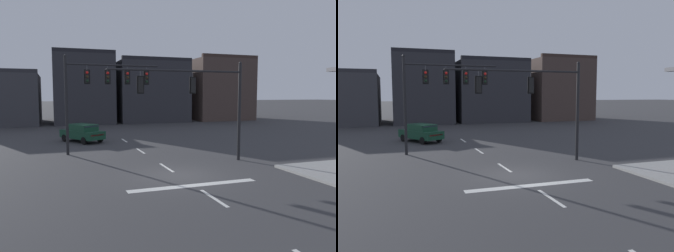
% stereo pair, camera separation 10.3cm
% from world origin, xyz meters
% --- Properties ---
extents(ground_plane, '(400.00, 400.00, 0.00)m').
position_xyz_m(ground_plane, '(0.00, 0.00, 0.00)').
color(ground_plane, '#353538').
extents(stop_bar_paint, '(6.40, 0.50, 0.01)m').
position_xyz_m(stop_bar_paint, '(0.00, -2.00, 0.00)').
color(stop_bar_paint, silver).
rests_on(stop_bar_paint, ground).
extents(lane_centreline, '(0.16, 26.40, 0.01)m').
position_xyz_m(lane_centreline, '(0.00, 2.00, 0.00)').
color(lane_centreline, silver).
rests_on(lane_centreline, ground).
extents(signal_mast_near_side, '(8.56, 0.43, 6.32)m').
position_xyz_m(signal_mast_near_side, '(2.56, 2.69, 4.27)').
color(signal_mast_near_side, black).
rests_on(signal_mast_near_side, ground).
extents(signal_mast_far_side, '(6.72, 0.41, 6.98)m').
position_xyz_m(signal_mast_far_side, '(-2.96, 8.15, 4.88)').
color(signal_mast_far_side, black).
rests_on(signal_mast_far_side, ground).
extents(car_lot_nearside, '(3.81, 4.70, 1.61)m').
position_xyz_m(car_lot_nearside, '(-3.73, 14.33, 0.86)').
color(car_lot_nearside, '#143D28').
rests_on(car_lot_nearside, ground).
extents(building_row, '(42.68, 12.98, 10.46)m').
position_xyz_m(building_row, '(5.52, 36.42, 4.57)').
color(building_row, '#38383D').
rests_on(building_row, ground).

